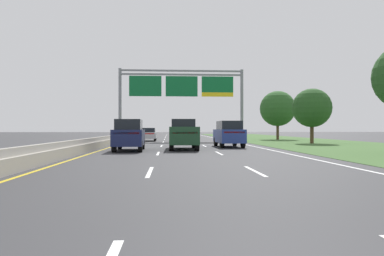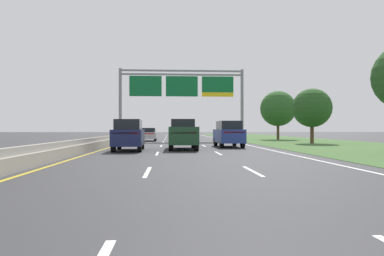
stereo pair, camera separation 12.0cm
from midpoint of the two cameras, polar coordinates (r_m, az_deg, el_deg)
ground_plane at (r=36.84m, az=-1.76°, el=-2.42°), size 220.00×220.00×0.00m
lane_striping at (r=36.39m, az=-1.74°, el=-2.44°), size 11.96×106.00×0.01m
grass_verge_right at (r=39.79m, az=18.77°, el=-2.23°), size 14.00×110.00×0.02m
median_barrier_concrete at (r=37.22m, az=-11.98°, el=-1.85°), size 0.60×110.00×0.85m
overhead_sign_gantry at (r=42.60m, az=-1.58°, el=6.24°), size 15.06×0.42×8.69m
pickup_truck_darkgreen at (r=25.47m, az=-1.33°, el=-1.05°), size 2.07×5.42×2.20m
car_blue_right_lane_suv at (r=28.77m, az=6.04°, el=-0.89°), size 1.98×4.73×2.11m
car_navy_left_lane_suv at (r=24.19m, az=-10.06°, el=-1.05°), size 2.03×4.75×2.11m
car_silver_left_lane_sedan at (r=42.69m, az=-6.94°, el=-1.00°), size 1.87×4.42×1.57m
car_grey_centre_lane_sedan at (r=62.36m, az=-2.50°, el=-0.70°), size 1.86×4.42×1.57m
roadside_tree_mid at (r=37.23m, az=18.94°, el=3.08°), size 3.88×3.88×5.51m
roadside_tree_far at (r=48.79m, az=13.82°, el=3.07°), size 4.74×4.74×6.56m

